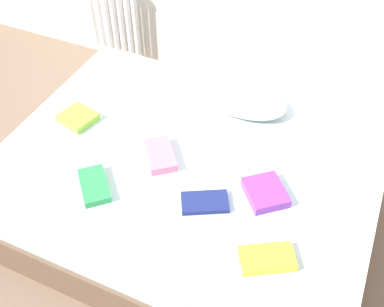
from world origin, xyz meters
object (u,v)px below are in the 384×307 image
at_px(radiator, 114,21).
at_px(textbook_green, 94,185).
at_px(pillow, 244,100).
at_px(textbook_yellow, 267,258).
at_px(textbook_lime, 78,118).
at_px(textbook_pink, 160,155).
at_px(bed, 188,188).
at_px(textbook_navy, 205,202).
at_px(textbook_purple, 265,192).

relative_size(radiator, textbook_green, 2.50).
relative_size(pillow, textbook_yellow, 2.16).
bearing_deg(textbook_lime, pillow, 44.91).
xyz_separation_m(textbook_pink, textbook_yellow, (0.70, -0.36, -0.00)).
bearing_deg(pillow, textbook_lime, -148.71).
relative_size(bed, textbook_navy, 8.88).
bearing_deg(radiator, textbook_navy, -46.13).
height_order(bed, textbook_purple, textbook_purple).
distance_m(bed, textbook_yellow, 0.76).
distance_m(radiator, textbook_yellow, 2.40).
bearing_deg(textbook_navy, bed, 100.75).
relative_size(bed, textbook_yellow, 8.40).
relative_size(radiator, textbook_purple, 2.83).
relative_size(textbook_navy, textbook_yellow, 0.95).
distance_m(bed, textbook_purple, 0.54).
height_order(textbook_purple, textbook_green, textbook_purple).
height_order(textbook_navy, textbook_yellow, textbook_yellow).
xyz_separation_m(textbook_purple, textbook_navy, (-0.25, -0.17, -0.01)).
bearing_deg(textbook_yellow, textbook_green, 147.01).
height_order(radiator, textbook_lime, radiator).
height_order(textbook_green, textbook_yellow, textbook_green).
bearing_deg(radiator, bed, -45.16).
bearing_deg(radiator, textbook_yellow, -42.72).
relative_size(textbook_green, textbook_pink, 1.00).
distance_m(radiator, textbook_pink, 1.66).
relative_size(textbook_purple, textbook_yellow, 0.87).
bearing_deg(pillow, textbook_purple, -61.24).
bearing_deg(textbook_green, bed, 96.03).
xyz_separation_m(textbook_purple, textbook_yellow, (0.12, -0.34, -0.01)).
bearing_deg(pillow, bed, -103.94).
distance_m(textbook_purple, textbook_yellow, 0.36).
bearing_deg(bed, pillow, 76.06).
height_order(radiator, textbook_yellow, radiator).
bearing_deg(bed, textbook_lime, 179.40).
distance_m(bed, textbook_pink, 0.31).
relative_size(textbook_pink, textbook_navy, 1.04).
height_order(textbook_purple, textbook_pink, textbook_purple).
height_order(textbook_pink, textbook_yellow, textbook_pink).
relative_size(textbook_green, textbook_navy, 1.04).
xyz_separation_m(textbook_green, textbook_navy, (0.54, 0.13, -0.01)).
height_order(textbook_green, textbook_navy, textbook_green).
relative_size(radiator, textbook_yellow, 2.46).
bearing_deg(textbook_navy, pillow, 67.70).
xyz_separation_m(bed, textbook_yellow, (0.57, -0.43, 0.27)).
height_order(bed, pillow, pillow).
bearing_deg(textbook_purple, textbook_green, -109.01).
bearing_deg(radiator, textbook_lime, -67.48).
bearing_deg(textbook_green, textbook_pink, 104.32).
height_order(pillow, textbook_green, pillow).
bearing_deg(textbook_pink, textbook_yellow, 24.81).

